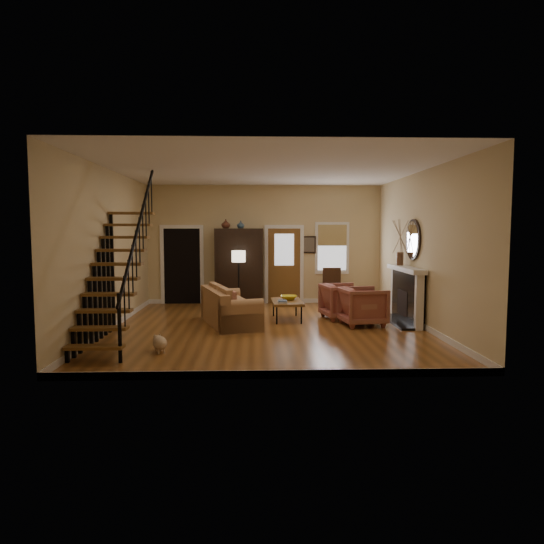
{
  "coord_description": "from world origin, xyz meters",
  "views": [
    {
      "loc": [
        -0.27,
        -10.07,
        2.06
      ],
      "look_at": [
        0.1,
        0.4,
        1.15
      ],
      "focal_mm": 32.0,
      "sensor_mm": 36.0,
      "label": 1
    }
  ],
  "objects_px": {
    "armchair_left": "(363,306)",
    "side_chair": "(333,287)",
    "coffee_table": "(287,310)",
    "sofa": "(230,307)",
    "floor_lamp": "(239,280)",
    "armoire": "(239,267)",
    "armchair_right": "(343,301)"
  },
  "relations": [
    {
      "from": "armoire",
      "to": "coffee_table",
      "type": "height_order",
      "value": "armoire"
    },
    {
      "from": "armchair_right",
      "to": "side_chair",
      "type": "xyz_separation_m",
      "value": [
        0.09,
        1.96,
        0.1
      ]
    },
    {
      "from": "coffee_table",
      "to": "armchair_right",
      "type": "relative_size",
      "value": 1.29
    },
    {
      "from": "armchair_left",
      "to": "floor_lamp",
      "type": "relative_size",
      "value": 0.6
    },
    {
      "from": "coffee_table",
      "to": "side_chair",
      "type": "height_order",
      "value": "side_chair"
    },
    {
      "from": "armchair_left",
      "to": "side_chair",
      "type": "height_order",
      "value": "side_chair"
    },
    {
      "from": "coffee_table",
      "to": "armchair_left",
      "type": "distance_m",
      "value": 1.75
    },
    {
      "from": "coffee_table",
      "to": "armchair_right",
      "type": "height_order",
      "value": "armchair_right"
    },
    {
      "from": "armoire",
      "to": "side_chair",
      "type": "bearing_deg",
      "value": -4.48
    },
    {
      "from": "floor_lamp",
      "to": "side_chair",
      "type": "relative_size",
      "value": 1.5
    },
    {
      "from": "armchair_left",
      "to": "side_chair",
      "type": "bearing_deg",
      "value": -4.67
    },
    {
      "from": "sofa",
      "to": "side_chair",
      "type": "xyz_separation_m",
      "value": [
        2.66,
        2.55,
        0.12
      ]
    },
    {
      "from": "armchair_right",
      "to": "floor_lamp",
      "type": "distance_m",
      "value": 2.81
    },
    {
      "from": "armoire",
      "to": "armchair_left",
      "type": "height_order",
      "value": "armoire"
    },
    {
      "from": "coffee_table",
      "to": "armchair_left",
      "type": "bearing_deg",
      "value": -23.38
    },
    {
      "from": "armchair_right",
      "to": "armoire",
      "type": "bearing_deg",
      "value": 37.81
    },
    {
      "from": "floor_lamp",
      "to": "armchair_left",
      "type": "bearing_deg",
      "value": -37.52
    },
    {
      "from": "sofa",
      "to": "side_chair",
      "type": "relative_size",
      "value": 2.04
    },
    {
      "from": "armchair_left",
      "to": "floor_lamp",
      "type": "height_order",
      "value": "floor_lamp"
    },
    {
      "from": "sofa",
      "to": "floor_lamp",
      "type": "height_order",
      "value": "floor_lamp"
    },
    {
      "from": "side_chair",
      "to": "sofa",
      "type": "bearing_deg",
      "value": -136.27
    },
    {
      "from": "armchair_left",
      "to": "side_chair",
      "type": "distance_m",
      "value": 2.75
    },
    {
      "from": "armchair_right",
      "to": "side_chair",
      "type": "bearing_deg",
      "value": -13.56
    },
    {
      "from": "sofa",
      "to": "armchair_left",
      "type": "height_order",
      "value": "armchair_left"
    },
    {
      "from": "coffee_table",
      "to": "floor_lamp",
      "type": "xyz_separation_m",
      "value": [
        -1.15,
        1.42,
        0.54
      ]
    },
    {
      "from": "coffee_table",
      "to": "side_chair",
      "type": "distance_m",
      "value": 2.49
    },
    {
      "from": "sofa",
      "to": "armchair_right",
      "type": "xyz_separation_m",
      "value": [
        2.57,
        0.59,
        0.02
      ]
    },
    {
      "from": "sofa",
      "to": "floor_lamp",
      "type": "distance_m",
      "value": 1.96
    },
    {
      "from": "armchair_left",
      "to": "side_chair",
      "type": "relative_size",
      "value": 0.9
    },
    {
      "from": "coffee_table",
      "to": "floor_lamp",
      "type": "relative_size",
      "value": 0.76
    },
    {
      "from": "sofa",
      "to": "floor_lamp",
      "type": "bearing_deg",
      "value": 69.57
    },
    {
      "from": "coffee_table",
      "to": "armchair_left",
      "type": "xyz_separation_m",
      "value": [
        1.6,
        -0.69,
        0.19
      ]
    }
  ]
}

